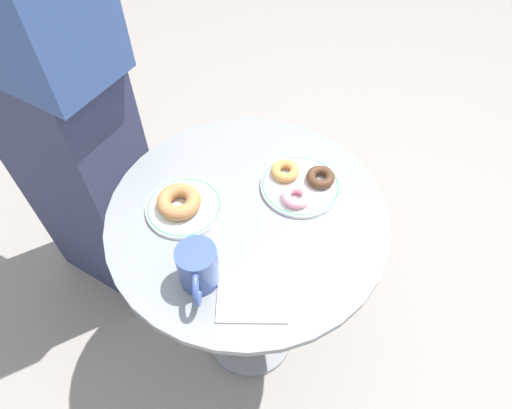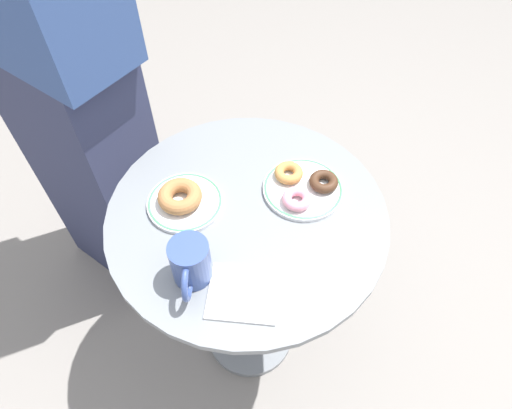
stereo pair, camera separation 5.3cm
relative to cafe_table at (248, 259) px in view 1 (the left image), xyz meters
name	(u,v)px [view 1 (the left image)]	position (x,y,z in m)	size (l,w,h in m)	color
ground_plane	(250,337)	(0.00, 0.00, -0.53)	(7.00, 7.00, 0.02)	gray
cafe_table	(248,259)	(0.00, 0.00, 0.00)	(0.63, 0.63, 0.72)	slate
plate_left	(184,207)	(-0.14, 0.04, 0.21)	(0.17, 0.17, 0.01)	white
plate_right	(300,186)	(0.14, 0.05, 0.21)	(0.19, 0.19, 0.01)	white
donut_cinnamon	(179,201)	(-0.15, 0.04, 0.23)	(0.10, 0.10, 0.03)	#A36B3D
donut_chocolate	(320,177)	(0.18, 0.05, 0.22)	(0.07, 0.07, 0.02)	#422819
donut_old_fashioned	(285,171)	(0.11, 0.08, 0.22)	(0.07, 0.07, 0.02)	#BC7F42
donut_pink_frosted	(296,196)	(0.11, 0.01, 0.22)	(0.07, 0.07, 0.02)	pink
paper_napkin	(252,294)	(-0.03, -0.20, 0.20)	(0.14, 0.12, 0.01)	white
coffee_mug	(198,268)	(-0.13, -0.15, 0.25)	(0.08, 0.12, 0.10)	#334784
person_figure	(42,88)	(-0.43, 0.40, 0.31)	(0.48, 0.47, 1.70)	#2D3351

